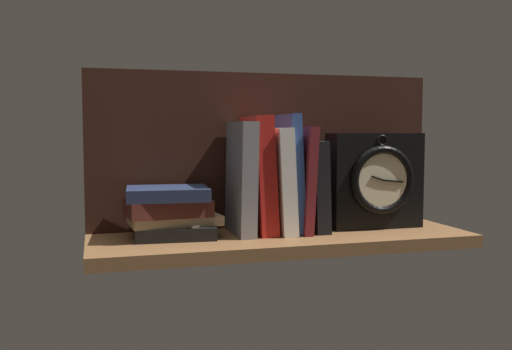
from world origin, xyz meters
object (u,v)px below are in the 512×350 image
object	(u,v)px
book_blue_modern	(289,173)
framed_clock	(375,180)
book_black_skeptic	(312,186)
book_red_requiem	(259,175)
book_gray_chess	(241,178)
book_white_catcher	(276,180)
book_stack_side	(171,212)
book_maroon_dawkins	(299,179)

from	to	relation	value
book_blue_modern	framed_clock	distance (cm)	19.39
book_blue_modern	book_black_skeptic	world-z (taller)	book_blue_modern
book_red_requiem	framed_clock	bearing A→B (deg)	-2.74
book_red_requiem	framed_clock	world-z (taller)	book_red_requiem
book_gray_chess	book_white_catcher	bearing A→B (deg)	0.00
book_stack_side	book_maroon_dawkins	bearing A→B (deg)	0.22
book_white_catcher	book_maroon_dawkins	size ratio (longest dim) A/B	0.99
book_black_skeptic	book_gray_chess	bearing A→B (deg)	180.00
book_red_requiem	book_maroon_dawkins	bearing A→B (deg)	0.00
book_white_catcher	book_black_skeptic	distance (cm)	8.04
book_red_requiem	book_white_catcher	bearing A→B (deg)	0.00
book_maroon_dawkins	book_stack_side	world-z (taller)	book_maroon_dawkins
book_red_requiem	book_gray_chess	bearing A→B (deg)	180.00
framed_clock	book_blue_modern	bearing A→B (deg)	176.34
book_red_requiem	book_blue_modern	xyz separation A→B (cm)	(6.48, 0.00, 0.20)
book_gray_chess	book_blue_modern	bearing A→B (deg)	0.00
book_stack_side	book_black_skeptic	bearing A→B (deg)	0.20
book_red_requiem	book_white_catcher	world-z (taller)	book_red_requiem
book_maroon_dawkins	framed_clock	distance (cm)	17.02
book_blue_modern	book_maroon_dawkins	size ratio (longest dim) A/B	1.12
book_red_requiem	book_blue_modern	bearing A→B (deg)	0.00
book_blue_modern	book_black_skeptic	xyz separation A→B (cm)	(5.06, 0.00, -2.77)
book_white_catcher	framed_clock	size ratio (longest dim) A/B	1.05
book_white_catcher	book_stack_side	world-z (taller)	book_white_catcher
book_gray_chess	book_maroon_dawkins	world-z (taller)	book_gray_chess
book_white_catcher	book_blue_modern	bearing A→B (deg)	0.00
book_gray_chess	book_red_requiem	distance (cm)	3.76
book_black_skeptic	book_stack_side	world-z (taller)	book_black_skeptic
book_gray_chess	book_black_skeptic	world-z (taller)	book_gray_chess
book_gray_chess	book_black_skeptic	size ratio (longest dim) A/B	1.21
book_stack_side	book_white_catcher	bearing A→B (deg)	0.27
book_white_catcher	book_blue_modern	size ratio (longest dim) A/B	0.88
book_gray_chess	book_blue_modern	size ratio (longest dim) A/B	0.93
framed_clock	book_maroon_dawkins	bearing A→B (deg)	175.84
book_gray_chess	book_white_catcher	xyz separation A→B (cm)	(7.33, 0.00, -0.61)
book_blue_modern	book_maroon_dawkins	distance (cm)	2.63
book_red_requiem	book_black_skeptic	distance (cm)	11.82
book_blue_modern	book_gray_chess	bearing A→B (deg)	180.00
book_white_catcher	book_maroon_dawkins	distance (cm)	5.16
book_red_requiem	book_stack_side	xyz separation A→B (cm)	(-18.01, -0.10, -7.04)
book_maroon_dawkins	book_stack_side	bearing A→B (deg)	-179.78
book_red_requiem	book_blue_modern	size ratio (longest dim) A/B	0.98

